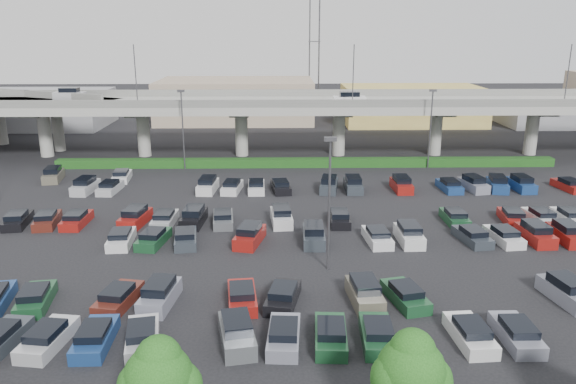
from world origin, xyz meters
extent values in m
plane|color=black|center=(0.00, 0.00, 0.00)|extent=(280.00, 280.00, 0.00)
cube|color=gray|center=(0.00, 32.00, 7.25)|extent=(150.00, 13.00, 1.10)
cube|color=#63645F|center=(0.00, 25.75, 8.30)|extent=(150.00, 0.50, 1.00)
cube|color=#63645F|center=(0.00, 38.25, 8.30)|extent=(150.00, 0.50, 1.00)
cylinder|color=gray|center=(-37.00, 32.00, 3.35)|extent=(1.80, 1.80, 6.70)
cube|color=#63645F|center=(-37.00, 32.00, 6.50)|extent=(2.60, 9.75, 0.50)
cylinder|color=gray|center=(-23.00, 32.00, 3.35)|extent=(1.80, 1.80, 6.70)
cube|color=#63645F|center=(-23.00, 32.00, 6.50)|extent=(2.60, 9.75, 0.50)
cylinder|color=gray|center=(-9.00, 32.00, 3.35)|extent=(1.80, 1.80, 6.70)
cube|color=#63645F|center=(-9.00, 32.00, 6.50)|extent=(2.60, 9.75, 0.50)
cylinder|color=gray|center=(5.00, 32.00, 3.35)|extent=(1.80, 1.80, 6.70)
cube|color=#63645F|center=(5.00, 32.00, 6.50)|extent=(2.60, 9.75, 0.50)
cylinder|color=gray|center=(19.00, 32.00, 3.35)|extent=(1.80, 1.80, 6.70)
cube|color=#63645F|center=(19.00, 32.00, 6.50)|extent=(2.60, 9.75, 0.50)
cylinder|color=gray|center=(33.00, 32.00, 3.35)|extent=(1.80, 1.80, 6.70)
cube|color=#63645F|center=(33.00, 32.00, 6.50)|extent=(2.60, 9.75, 0.50)
cube|color=#B8B8BD|center=(-34.00, 35.00, 8.32)|extent=(4.40, 1.82, 1.05)
cube|color=black|center=(-34.00, 35.00, 9.14)|extent=(2.60, 1.60, 0.65)
cube|color=white|center=(6.00, 29.00, 8.32)|extent=(4.40, 1.82, 1.05)
cube|color=black|center=(6.00, 29.00, 9.14)|extent=(2.60, 1.60, 0.65)
cylinder|color=#454449|center=(-22.00, 25.90, 11.80)|extent=(0.14, 0.14, 8.00)
cylinder|color=#454449|center=(6.00, 25.90, 11.80)|extent=(0.14, 0.14, 8.00)
cylinder|color=#454449|center=(34.00, 25.90, 11.80)|extent=(0.14, 0.14, 8.00)
cylinder|color=gray|center=(-47.47, 40.89, 3.35)|extent=(1.60, 1.60, 6.70)
cylinder|color=gray|center=(-36.59, 35.82, 3.35)|extent=(1.60, 1.60, 6.70)
cube|color=#124115|center=(0.00, 25.00, 0.55)|extent=(66.00, 1.60, 1.10)
sphere|color=#194612|center=(-9.00, -26.67, 3.37)|extent=(3.04, 3.04, 3.04)
sphere|color=#194612|center=(-8.96, -26.55, 4.24)|extent=(2.06, 2.06, 2.06)
sphere|color=#194612|center=(2.00, -26.39, 3.39)|extent=(3.07, 3.07, 3.07)
sphere|color=#194612|center=(2.71, -26.29, 2.85)|extent=(2.41, 2.41, 2.41)
sphere|color=#194612|center=(1.40, -26.47, 3.07)|extent=(2.41, 2.41, 2.41)
sphere|color=#194612|center=(2.04, -26.27, 4.27)|extent=(2.08, 2.08, 2.08)
cube|color=#2F363D|center=(-20.00, -18.50, 0.41)|extent=(2.34, 4.59, 0.82)
cube|color=#B8B8BD|center=(-17.25, -18.50, 0.41)|extent=(2.44, 4.62, 0.82)
cube|color=black|center=(-17.25, -18.70, 1.04)|extent=(1.92, 2.51, 0.50)
cube|color=navy|center=(-14.50, -18.50, 0.41)|extent=(1.92, 4.44, 0.82)
cube|color=black|center=(-14.50, -18.70, 1.04)|extent=(1.66, 2.34, 0.50)
cube|color=#B8B8BD|center=(-11.75, -18.50, 0.41)|extent=(2.62, 4.67, 0.82)
cube|color=black|center=(-11.75, -18.70, 1.04)|extent=(2.01, 2.56, 0.50)
cube|color=#565A5E|center=(-6.25, -18.50, 0.53)|extent=(2.60, 4.66, 1.05)
cube|color=black|center=(-6.25, -18.50, 1.34)|extent=(2.05, 2.85, 0.65)
cube|color=gray|center=(-3.50, -18.50, 0.41)|extent=(2.11, 4.51, 0.82)
cube|color=black|center=(-3.50, -18.70, 1.04)|extent=(1.75, 2.40, 0.50)
cube|color=#1A4928|center=(-0.75, -18.50, 0.41)|extent=(2.08, 4.50, 0.82)
cube|color=black|center=(-0.75, -18.70, 1.04)|extent=(1.74, 2.39, 0.50)
cube|color=#1A4928|center=(2.00, -18.50, 0.41)|extent=(2.04, 4.49, 0.82)
cube|color=black|center=(2.00, -18.70, 1.04)|extent=(1.72, 2.38, 0.50)
cube|color=white|center=(7.50, -18.50, 0.41)|extent=(2.11, 4.51, 0.82)
cube|color=black|center=(7.50, -18.70, 1.04)|extent=(1.75, 2.40, 0.50)
cube|color=gray|center=(10.25, -18.50, 0.41)|extent=(1.87, 4.42, 0.82)
cube|color=black|center=(10.25, -18.70, 1.04)|extent=(1.63, 2.32, 0.50)
cube|color=#1A4928|center=(-20.00, -13.50, 0.41)|extent=(2.43, 4.61, 0.82)
cube|color=black|center=(-20.00, -13.70, 1.04)|extent=(1.91, 2.50, 0.50)
cube|color=#572017|center=(-14.50, -13.50, 0.41)|extent=(2.61, 4.66, 0.82)
cube|color=black|center=(-14.50, -13.70, 1.04)|extent=(2.00, 2.56, 0.50)
cube|color=gray|center=(-11.75, -13.50, 0.53)|extent=(2.36, 4.59, 1.05)
cube|color=black|center=(-11.75, -13.50, 1.34)|extent=(1.92, 2.78, 0.65)
cube|color=maroon|center=(-6.25, -13.50, 0.41)|extent=(2.28, 4.57, 0.82)
cube|color=black|center=(-6.25, -13.70, 1.04)|extent=(1.84, 2.46, 0.50)
cube|color=black|center=(-3.50, -13.50, 0.41)|extent=(2.65, 4.67, 0.82)
cube|color=black|center=(-3.50, -13.70, 1.04)|extent=(2.02, 2.57, 0.50)
cube|color=#65604F|center=(2.00, -13.50, 0.53)|extent=(2.22, 4.55, 1.05)
cube|color=black|center=(2.00, -13.50, 1.34)|extent=(1.83, 2.74, 0.65)
cube|color=#1A4928|center=(4.75, -13.50, 0.41)|extent=(2.78, 4.70, 0.82)
cube|color=black|center=(4.75, -13.69, 1.04)|extent=(2.09, 2.61, 0.50)
cube|color=gray|center=(15.75, -13.50, 0.53)|extent=(2.53, 4.64, 1.05)
cube|color=black|center=(15.75, -13.50, 1.34)|extent=(2.02, 2.83, 0.65)
cube|color=white|center=(-17.25, -2.50, 0.41)|extent=(2.13, 4.52, 0.82)
cube|color=black|center=(-17.25, -2.70, 1.04)|extent=(1.76, 2.41, 0.50)
cube|color=#1A4928|center=(-14.50, -2.50, 0.41)|extent=(2.48, 4.63, 0.82)
cube|color=black|center=(-14.50, -2.70, 1.04)|extent=(1.94, 2.52, 0.50)
cube|color=#2F363D|center=(-11.75, -2.50, 0.41)|extent=(2.40, 4.61, 0.82)
cube|color=black|center=(-11.75, -2.70, 1.04)|extent=(1.90, 2.50, 0.50)
cube|color=maroon|center=(-6.25, -2.50, 0.53)|extent=(2.78, 4.70, 1.05)
cube|color=black|center=(-6.25, -2.50, 1.34)|extent=(2.15, 2.90, 0.65)
cube|color=#2F363D|center=(-0.75, -2.50, 0.53)|extent=(1.92, 4.44, 1.05)
cube|color=black|center=(-0.75, -2.50, 1.34)|extent=(1.66, 2.64, 0.65)
cube|color=white|center=(4.75, -2.50, 0.41)|extent=(2.19, 4.54, 0.82)
cube|color=black|center=(4.75, -2.70, 1.04)|extent=(1.79, 2.43, 0.50)
cube|color=white|center=(7.50, -2.50, 0.53)|extent=(1.92, 4.44, 1.05)
cube|color=black|center=(7.50, -2.50, 1.34)|extent=(1.66, 2.64, 0.65)
cube|color=#2F363D|center=(13.00, -2.50, 0.41)|extent=(2.51, 4.64, 0.82)
cube|color=black|center=(13.00, -2.70, 1.04)|extent=(1.95, 2.53, 0.50)
cube|color=white|center=(15.75, -2.50, 0.41)|extent=(2.31, 4.58, 0.82)
cube|color=black|center=(15.75, -2.70, 1.04)|extent=(1.85, 2.47, 0.50)
cube|color=maroon|center=(18.50, -2.50, 0.53)|extent=(2.08, 4.50, 1.05)
cube|color=black|center=(18.50, -2.50, 1.34)|extent=(1.75, 2.69, 0.65)
cube|color=maroon|center=(21.25, -2.50, 0.53)|extent=(1.92, 4.44, 1.05)
cube|color=black|center=(21.25, -2.50, 1.34)|extent=(1.66, 2.64, 0.65)
cube|color=black|center=(-28.25, 2.50, 0.41)|extent=(2.39, 4.60, 0.82)
cube|color=black|center=(-28.25, 2.30, 1.04)|extent=(1.90, 2.49, 0.50)
cube|color=#572017|center=(-25.50, 2.50, 0.41)|extent=(2.47, 4.63, 0.82)
cube|color=black|center=(-25.50, 2.30, 1.04)|extent=(1.93, 2.52, 0.50)
cube|color=maroon|center=(-22.75, 2.50, 0.41)|extent=(1.90, 4.43, 0.82)
cube|color=black|center=(-22.75, 2.30, 1.04)|extent=(1.64, 2.33, 0.50)
cube|color=maroon|center=(-17.25, 2.50, 0.53)|extent=(2.48, 4.63, 1.05)
cube|color=black|center=(-17.25, 2.50, 1.34)|extent=(1.99, 2.82, 0.65)
cube|color=#B8B8BD|center=(-14.50, 2.50, 0.41)|extent=(1.99, 4.47, 0.82)
cube|color=black|center=(-14.50, 2.30, 1.04)|extent=(1.69, 2.36, 0.50)
cube|color=black|center=(-11.75, 2.50, 0.53)|extent=(2.17, 4.53, 1.05)
cube|color=black|center=(-11.75, 2.50, 1.34)|extent=(1.81, 2.72, 0.65)
cube|color=#565A5E|center=(-9.00, 2.50, 0.41)|extent=(2.23, 4.55, 0.82)
cube|color=black|center=(-9.00, 2.30, 1.04)|extent=(1.81, 2.44, 0.50)
cube|color=white|center=(-3.50, 2.50, 0.53)|extent=(2.18, 4.54, 1.05)
cube|color=black|center=(-3.50, 2.50, 1.34)|extent=(1.81, 2.72, 0.65)
cube|color=black|center=(2.00, 2.50, 0.41)|extent=(1.90, 4.43, 0.82)
cube|color=black|center=(2.00, 2.30, 1.04)|extent=(1.64, 2.33, 0.50)
cube|color=#1A4928|center=(13.00, 2.50, 0.41)|extent=(1.83, 4.40, 0.82)
cube|color=black|center=(13.00, 2.30, 1.04)|extent=(1.61, 2.30, 0.50)
cube|color=maroon|center=(18.50, 2.50, 0.41)|extent=(2.36, 4.59, 0.82)
cube|color=black|center=(18.50, 2.30, 1.04)|extent=(1.88, 2.48, 0.50)
cube|color=white|center=(21.25, 2.50, 0.41)|extent=(2.13, 4.52, 0.82)
cube|color=black|center=(21.25, 2.30, 1.04)|extent=(1.76, 2.41, 0.50)
cube|color=white|center=(24.00, 2.50, 0.41)|extent=(1.86, 4.42, 0.82)
cube|color=black|center=(24.00, 2.30, 1.04)|extent=(1.62, 2.31, 0.50)
cube|color=#B8B8BD|center=(-25.50, 13.50, 0.53)|extent=(2.24, 4.56, 1.05)
cube|color=black|center=(-25.50, 13.50, 1.34)|extent=(1.85, 2.74, 0.65)
cube|color=#B8B8BD|center=(-22.75, 13.50, 0.41)|extent=(2.12, 4.52, 0.82)
cube|color=black|center=(-22.75, 13.30, 1.04)|extent=(1.76, 2.41, 0.50)
cube|color=white|center=(-11.75, 13.50, 0.53)|extent=(2.19, 4.54, 1.05)
cube|color=black|center=(-11.75, 13.50, 1.34)|extent=(1.82, 2.73, 0.65)
cube|color=white|center=(-9.00, 13.50, 0.41)|extent=(2.34, 4.59, 0.82)
cube|color=black|center=(-9.00, 13.30, 1.04)|extent=(1.87, 2.48, 0.50)
cube|color=white|center=(-6.25, 13.50, 0.41)|extent=(1.95, 4.45, 0.82)
cube|color=black|center=(-6.25, 13.30, 1.04)|extent=(1.67, 2.35, 0.50)
cube|color=black|center=(-3.50, 13.50, 0.41)|extent=(2.46, 4.62, 0.82)
cube|color=black|center=(-3.50, 13.30, 1.04)|extent=(1.93, 2.51, 0.50)
cube|color=#2F363D|center=(2.00, 13.50, 0.53)|extent=(2.51, 4.64, 1.05)
cube|color=black|center=(2.00, 13.50, 1.34)|extent=(2.00, 2.82, 0.65)
cube|color=#2F363D|center=(4.75, 13.50, 0.53)|extent=(1.84, 4.41, 1.05)
cube|color=black|center=(4.75, 13.50, 1.34)|extent=(1.61, 2.61, 0.65)
cube|color=maroon|center=(10.25, 13.50, 0.53)|extent=(1.92, 4.44, 1.05)
cube|color=black|center=(10.25, 13.50, 1.34)|extent=(1.66, 2.64, 0.65)
cube|color=navy|center=(15.75, 13.50, 0.41)|extent=(2.11, 4.51, 0.82)
cube|color=black|center=(15.75, 13.30, 1.04)|extent=(1.75, 2.40, 0.50)
cube|color=gray|center=(18.50, 13.50, 0.53)|extent=(2.60, 4.66, 1.05)
cube|color=black|center=(18.50, 13.50, 1.34)|extent=(2.05, 2.85, 0.65)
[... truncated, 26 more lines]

